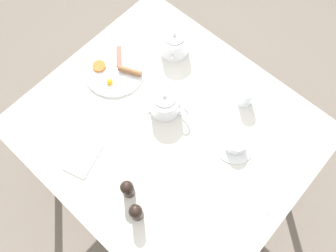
# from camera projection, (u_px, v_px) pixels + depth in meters

# --- Properties ---
(ground_plane) EXTENTS (8.00, 8.00, 0.00)m
(ground_plane) POSITION_uv_depth(u_px,v_px,m) (168.00, 173.00, 2.02)
(ground_plane) COLOR #70665B
(table) EXTENTS (0.99, 1.13, 0.73)m
(table) POSITION_uv_depth(u_px,v_px,m) (168.00, 134.00, 1.41)
(table) COLOR silver
(table) RESTS_ON ground_plane
(breakfast_plate) EXTENTS (0.27, 0.27, 0.04)m
(breakfast_plate) POSITION_uv_depth(u_px,v_px,m) (115.00, 70.00, 1.45)
(breakfast_plate) COLOR white
(breakfast_plate) RESTS_ON table
(teapot_near) EXTENTS (0.19, 0.14, 0.13)m
(teapot_near) POSITION_uv_depth(u_px,v_px,m) (174.00, 43.00, 1.45)
(teapot_near) COLOR white
(teapot_near) RESTS_ON table
(teapot_far) EXTENTS (0.13, 0.22, 0.13)m
(teapot_far) POSITION_uv_depth(u_px,v_px,m) (165.00, 103.00, 1.34)
(teapot_far) COLOR white
(teapot_far) RESTS_ON table
(teacup_with_saucer_left) EXTENTS (0.16, 0.16, 0.06)m
(teacup_with_saucer_left) POSITION_uv_depth(u_px,v_px,m) (236.00, 144.00, 1.30)
(teacup_with_saucer_left) COLOR white
(teacup_with_saucer_left) RESTS_ON table
(water_glass_tall) EXTENTS (0.06, 0.06, 0.09)m
(water_glass_tall) POSITION_uv_depth(u_px,v_px,m) (246.00, 96.00, 1.36)
(water_glass_tall) COLOR white
(water_glass_tall) RESTS_ON table
(pepper_grinder) EXTENTS (0.05, 0.05, 0.11)m
(pepper_grinder) POSITION_uv_depth(u_px,v_px,m) (136.00, 212.00, 1.16)
(pepper_grinder) COLOR black
(pepper_grinder) RESTS_ON table
(salt_grinder) EXTENTS (0.05, 0.05, 0.11)m
(salt_grinder) POSITION_uv_depth(u_px,v_px,m) (128.00, 189.00, 1.20)
(salt_grinder) COLOR black
(salt_grinder) RESTS_ON table
(napkin_folded) EXTENTS (0.18, 0.14, 0.01)m
(napkin_folded) POSITION_uv_depth(u_px,v_px,m) (83.00, 157.00, 1.30)
(napkin_folded) COLOR white
(napkin_folded) RESTS_ON table
(fork_by_plate) EXTENTS (0.03, 0.18, 0.00)m
(fork_by_plate) POSITION_uv_depth(u_px,v_px,m) (179.00, 169.00, 1.28)
(fork_by_plate) COLOR silver
(fork_by_plate) RESTS_ON table
(knife_by_plate) EXTENTS (0.14, 0.15, 0.00)m
(knife_by_plate) POSITION_uv_depth(u_px,v_px,m) (264.00, 188.00, 1.25)
(knife_by_plate) COLOR silver
(knife_by_plate) RESTS_ON table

